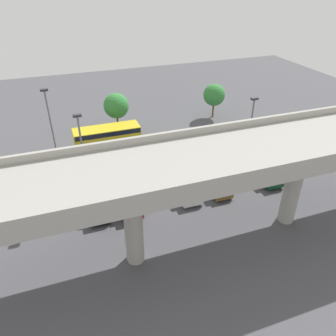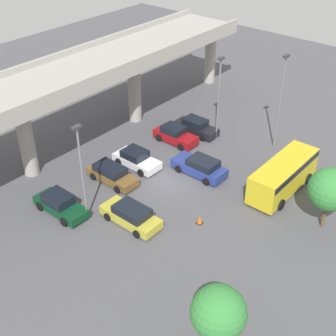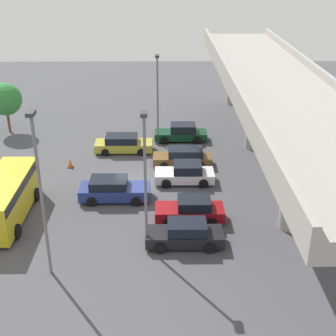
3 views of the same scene
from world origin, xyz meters
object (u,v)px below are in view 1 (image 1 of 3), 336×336
lamp_post_by_overpass (52,128)px  parked_car_1 (217,153)px  tree_front_centre (116,106)px  lamp_post_mid_lot (250,129)px  parked_car_0 (263,172)px  tree_front_left (214,95)px  parked_car_2 (214,182)px  parked_car_5 (128,201)px  parked_car_3 (185,189)px  traffic_cone (177,145)px  parked_car_6 (96,204)px  parked_car_4 (143,166)px  shuttle_bus (107,136)px  lamp_post_near_aisle (83,152)px

lamp_post_by_overpass → parked_car_1: bearing=171.0°
tree_front_centre → lamp_post_mid_lot: bearing=126.8°
parked_car_0 → parked_car_1: bearing=26.8°
parked_car_0 → tree_front_left: tree_front_left is taller
parked_car_2 → parked_car_5: bearing=90.8°
parked_car_3 → parked_car_5: size_ratio=1.00×
parked_car_0 → tree_front_centre: (11.40, -16.26, 2.68)m
parked_car_1 → lamp_post_by_overpass: lamp_post_by_overpass is taller
parked_car_5 → lamp_post_by_overpass: lamp_post_by_overpass is taller
traffic_cone → parked_car_6: bearing=38.5°
parked_car_2 → tree_front_left: tree_front_left is taller
parked_car_4 → lamp_post_by_overpass: 9.69m
parked_car_5 → lamp_post_mid_lot: 13.95m
parked_car_0 → lamp_post_by_overpass: lamp_post_by_overpass is taller
parked_car_6 → tree_front_left: tree_front_left is taller
tree_front_centre → tree_front_left: bearing=-179.7°
shuttle_bus → lamp_post_mid_lot: bearing=143.1°
parked_car_5 → tree_front_left: 23.35m
lamp_post_by_overpass → lamp_post_near_aisle: bearing=113.7°
parked_car_0 → parked_car_6: parked_car_0 is taller
parked_car_6 → parked_car_0: bearing=-91.4°
parked_car_6 → tree_front_centre: (-5.33, -15.87, 2.69)m
parked_car_2 → lamp_post_mid_lot: size_ratio=0.59×
parked_car_1 → lamp_post_near_aisle: lamp_post_near_aisle is taller
parked_car_1 → parked_car_5: size_ratio=1.12×
parked_car_0 → lamp_post_mid_lot: (0.82, -2.12, 3.93)m
lamp_post_mid_lot → parked_car_6: bearing=6.2°
lamp_post_by_overpass → parked_car_0: bearing=158.2°
lamp_post_near_aisle → parked_car_6: bearing=98.3°
lamp_post_mid_lot → parked_car_4: bearing=-16.2°
parked_car_4 → lamp_post_mid_lot: 11.41m
parked_car_2 → lamp_post_by_overpass: 16.46m
parked_car_1 → shuttle_bus: (10.99, -6.59, 0.89)m
parked_car_0 → parked_car_1: size_ratio=0.97×
parked_car_5 → lamp_post_mid_lot: bearing=-80.6°
lamp_post_near_aisle → lamp_post_mid_lot: 16.24m
parked_car_2 → parked_car_6: bearing=88.3°
shuttle_bus → tree_front_centre: (-2.17, -4.58, 1.80)m
lamp_post_by_overpass → tree_front_centre: bearing=-132.8°
parked_car_4 → traffic_cone: size_ratio=6.93×
parked_car_4 → tree_front_left: (-13.52, -11.21, 2.47)m
traffic_cone → parked_car_2: bearing=92.1°
parked_car_1 → lamp_post_mid_lot: size_ratio=0.62×
lamp_post_mid_lot → tree_front_left: size_ratio=1.67×
parked_car_2 → traffic_cone: size_ratio=6.68×
parked_car_2 → tree_front_centre: 17.47m
parked_car_5 → parked_car_6: bearing=80.3°
parked_car_6 → lamp_post_near_aisle: (0.33, -2.24, 4.13)m
parked_car_4 → shuttle_bus: size_ratio=0.64×
parked_car_6 → traffic_cone: 13.97m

